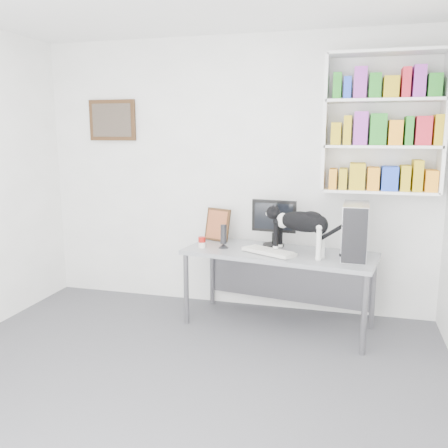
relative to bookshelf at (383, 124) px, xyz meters
The scene contains 11 objects.
room 2.37m from the bookshelf, 127.12° to the right, with size 4.01×4.01×2.70m.
bookshelf is the anchor object (origin of this frame).
wall_art 2.70m from the bookshelf, behind, with size 0.52×0.04×0.42m, color #4B2E18.
desk 1.75m from the bookshelf, 158.05° to the right, with size 1.71×0.66×0.71m, color gray.
monitor 1.31m from the bookshelf, behind, with size 0.42×0.20×0.45m, color black.
keyboard 1.51m from the bookshelf, 154.75° to the right, with size 0.49×0.19×0.04m, color beige.
pc_tower 0.99m from the bookshelf, 117.78° to the right, with size 0.21×0.47×0.47m, color #B5B5BA.
speaker 1.74m from the bookshelf, 166.31° to the right, with size 0.10×0.10×0.23m, color black.
leaning_print 1.79m from the bookshelf, behind, with size 0.27×0.11×0.33m, color #4B2E18.
soup_can 1.94m from the bookshelf, 166.59° to the right, with size 0.07×0.07×0.10m, color #A1120D.
cat 1.22m from the bookshelf, 145.39° to the right, with size 0.67×0.18×0.41m, color black, non-canonical shape.
Camera 1 is at (1.15, -2.64, 1.77)m, focal length 38.00 mm.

